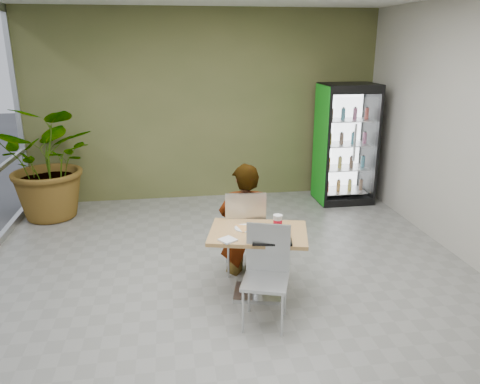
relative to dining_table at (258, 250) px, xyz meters
name	(u,v)px	position (x,y,z in m)	size (l,w,h in m)	color
ground	(234,294)	(-0.26, 0.05, -0.54)	(7.00, 7.00, 0.00)	gray
room_envelope	(233,152)	(-0.26, 0.05, 1.06)	(6.00, 7.00, 3.20)	beige
dining_table	(258,250)	(0.00, 0.00, 0.00)	(1.16, 0.93, 0.75)	tan
chair_far	(245,226)	(-0.06, 0.52, 0.07)	(0.49, 0.50, 1.04)	#BABDBF
chair_near	(267,266)	(0.00, -0.46, 0.03)	(0.55, 0.55, 0.97)	#BABDBF
seated_woman	(244,231)	(-0.05, 0.58, -0.01)	(0.61, 0.39, 1.64)	black
pizza_plate	(245,227)	(-0.12, 0.10, 0.23)	(0.32, 0.31, 0.03)	silver
soda_cup	(278,223)	(0.21, 0.00, 0.30)	(0.10, 0.10, 0.17)	silver
napkin_stack	(228,240)	(-0.35, -0.19, 0.22)	(0.15, 0.15, 0.02)	silver
cafeteria_tray	(272,239)	(0.09, -0.25, 0.22)	(0.39, 0.29, 0.02)	black
beverage_fridge	(346,144)	(2.08, 2.94, 0.47)	(0.92, 0.71, 2.01)	black
potted_plant	(51,162)	(-2.68, 2.86, 0.36)	(1.61, 1.39, 1.79)	#326528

